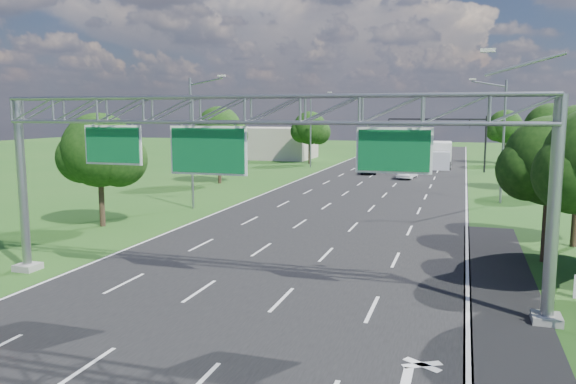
% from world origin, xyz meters
% --- Properties ---
extents(ground, '(220.00, 220.00, 0.00)m').
position_xyz_m(ground, '(0.00, 30.00, 0.00)').
color(ground, '#215218').
rests_on(ground, ground).
extents(road, '(18.00, 180.00, 0.02)m').
position_xyz_m(road, '(0.00, 30.00, 0.00)').
color(road, black).
rests_on(road, ground).
extents(road_flare, '(3.00, 30.00, 0.02)m').
position_xyz_m(road_flare, '(10.20, 14.00, 0.00)').
color(road_flare, black).
rests_on(road_flare, ground).
extents(sign_gantry, '(23.50, 1.00, 9.56)m').
position_xyz_m(sign_gantry, '(0.33, 12.00, 6.89)').
color(sign_gantry, gray).
rests_on(sign_gantry, ground).
extents(traffic_signal, '(12.21, 0.24, 7.00)m').
position_xyz_m(traffic_signal, '(7.48, 65.00, 5.17)').
color(traffic_signal, black).
rests_on(traffic_signal, ground).
extents(streetlight_l_near, '(2.97, 0.22, 10.16)m').
position_xyz_m(streetlight_l_near, '(-11.30, 30.00, 5.58)').
color(streetlight_l_near, gray).
rests_on(streetlight_l_near, ground).
extents(streetlight_l_far, '(2.97, 0.22, 10.16)m').
position_xyz_m(streetlight_l_far, '(-11.30, 65.00, 5.58)').
color(streetlight_l_far, gray).
rests_on(streetlight_l_far, ground).
extents(streetlight_r_mid, '(2.97, 0.22, 10.16)m').
position_xyz_m(streetlight_r_mid, '(11.30, 40.00, 5.58)').
color(streetlight_r_mid, gray).
rests_on(streetlight_r_mid, ground).
extents(tree_verge_la, '(5.76, 4.80, 7.40)m').
position_xyz_m(tree_verge_la, '(-13.92, 22.04, 4.76)').
color(tree_verge_la, '#2D2116').
rests_on(tree_verge_la, ground).
extents(tree_verge_lb, '(5.76, 4.80, 8.06)m').
position_xyz_m(tree_verge_lb, '(-15.92, 45.04, 5.41)').
color(tree_verge_lb, '#2D2116').
rests_on(tree_verge_lb, ground).
extents(tree_verge_lc, '(5.76, 4.80, 7.62)m').
position_xyz_m(tree_verge_lc, '(-12.92, 70.04, 4.98)').
color(tree_verge_lc, '#2D2116').
rests_on(tree_verge_lc, ground).
extents(tree_verge_rd, '(5.76, 4.80, 8.28)m').
position_xyz_m(tree_verge_rd, '(16.08, 48.04, 5.63)').
color(tree_verge_rd, '#2D2116').
rests_on(tree_verge_rd, ground).
extents(tree_verge_re, '(5.76, 4.80, 7.84)m').
position_xyz_m(tree_verge_re, '(14.08, 78.04, 5.20)').
color(tree_verge_re, '#2D2116').
rests_on(tree_verge_re, ground).
extents(building_left, '(14.00, 10.00, 5.00)m').
position_xyz_m(building_left, '(-22.00, 78.00, 2.50)').
color(building_left, '#AEA291').
rests_on(building_left, ground).
extents(building_right, '(12.00, 9.00, 4.00)m').
position_xyz_m(building_right, '(24.00, 82.00, 2.00)').
color(building_right, '#AEA291').
rests_on(building_right, ground).
extents(car_queue_a, '(2.40, 5.11, 1.44)m').
position_xyz_m(car_queue_a, '(-0.68, 62.71, 0.72)').
color(car_queue_a, silver).
rests_on(car_queue_a, ground).
extents(car_queue_b, '(2.64, 5.03, 1.35)m').
position_xyz_m(car_queue_b, '(4.59, 69.30, 0.68)').
color(car_queue_b, black).
rests_on(car_queue_b, ground).
extents(car_queue_c, '(2.22, 4.71, 1.56)m').
position_xyz_m(car_queue_c, '(-2.50, 59.34, 0.78)').
color(car_queue_c, black).
rests_on(car_queue_c, ground).
extents(car_queue_d, '(2.18, 4.77, 1.52)m').
position_xyz_m(car_queue_d, '(2.50, 55.75, 0.76)').
color(car_queue_d, white).
rests_on(car_queue_d, ground).
extents(box_truck, '(2.83, 9.06, 3.40)m').
position_xyz_m(box_truck, '(5.54, 70.26, 1.63)').
color(box_truck, silver).
rests_on(box_truck, ground).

